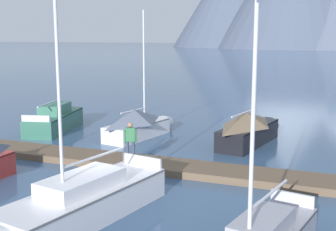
# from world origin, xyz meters

# --- Properties ---
(ground_plane) EXTENTS (700.00, 700.00, 0.00)m
(ground_plane) POSITION_xyz_m (0.00, 0.00, 0.00)
(ground_plane) COLOR #38567A
(dock) EXTENTS (20.42, 3.38, 0.30)m
(dock) POSITION_xyz_m (0.00, 4.00, 0.15)
(dock) COLOR brown
(dock) RESTS_ON ground
(sailboat_nearest_berth) EXTENTS (3.60, 6.77, 7.63)m
(sailboat_nearest_berth) POSITION_xyz_m (-9.08, 9.10, 0.65)
(sailboat_nearest_berth) COLOR #336B56
(sailboat_nearest_berth) RESTS_ON ground
(sailboat_mid_dock_port) EXTENTS (2.19, 5.81, 7.10)m
(sailboat_mid_dock_port) POSITION_xyz_m (-3.29, 9.17, 0.80)
(sailboat_mid_dock_port) COLOR white
(sailboat_mid_dock_port) RESTS_ON ground
(sailboat_mid_dock_starboard) EXTENTS (2.65, 7.22, 7.67)m
(sailboat_mid_dock_starboard) POSITION_xyz_m (0.78, -2.16, 0.61)
(sailboat_mid_dock_starboard) COLOR silver
(sailboat_mid_dock_starboard) RESTS_ON ground
(sailboat_far_berth) EXTENTS (2.23, 6.41, 7.63)m
(sailboat_far_berth) POSITION_xyz_m (2.81, 10.34, 0.85)
(sailboat_far_berth) COLOR black
(sailboat_far_berth) RESTS_ON ground
(person_on_dock) EXTENTS (0.52, 0.38, 1.69)m
(person_on_dock) POSITION_xyz_m (-0.76, 3.78, 1.26)
(person_on_dock) COLOR #384256
(person_on_dock) RESTS_ON dock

